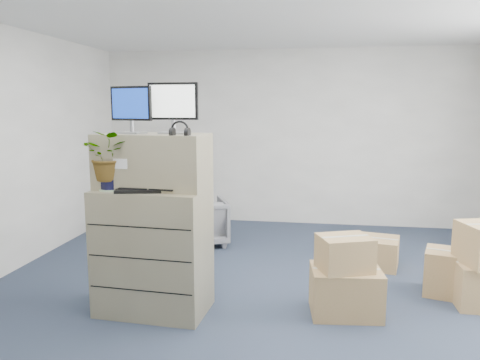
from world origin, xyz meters
name	(u,v)px	position (x,y,z in m)	size (l,w,h in m)	color
ground	(263,314)	(0.00, 0.00, 0.00)	(7.00, 7.00, 0.00)	#21283C
wall_back	(288,138)	(0.00, 3.51, 1.40)	(6.00, 0.02, 2.80)	beige
filing_cabinet_lower	(153,251)	(-1.02, -0.08, 0.58)	(0.99, 0.61, 1.16)	gray
filing_cabinet_upper	(153,161)	(-1.01, -0.03, 1.41)	(0.99, 0.50, 0.50)	gray
monitor_left	(131,107)	(-1.20, -0.05, 1.89)	(0.42, 0.22, 0.42)	#99999E
monitor_right	(173,105)	(-0.82, -0.02, 1.91)	(0.46, 0.18, 0.45)	#99999E
headphones	(180,130)	(-0.69, -0.23, 1.70)	(0.16, 0.16, 0.02)	black
keyboard	(149,190)	(-1.00, -0.20, 1.17)	(0.56, 0.23, 0.03)	black
mouse	(180,191)	(-0.71, -0.23, 1.18)	(0.11, 0.07, 0.04)	silver
water_bottle	(158,173)	(-0.97, -0.02, 1.30)	(0.08, 0.08, 0.28)	gray
phone_dock	(145,183)	(-1.09, -0.04, 1.20)	(0.06, 0.05, 0.13)	silver
external_drive	(190,184)	(-0.69, 0.04, 1.19)	(0.22, 0.16, 0.07)	black
tissue_box	(187,175)	(-0.71, 0.04, 1.28)	(0.29, 0.15, 0.11)	#438EE5
potted_plant	(109,163)	(-1.35, -0.20, 1.40)	(0.47, 0.50, 0.43)	#AFCCA5
office_chair	(201,219)	(-1.10, 2.07, 0.35)	(0.68, 0.64, 0.70)	slate
cardboard_boxes	(421,270)	(1.51, 0.58, 0.30)	(1.97, 1.96, 0.81)	#A4884F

